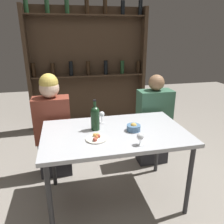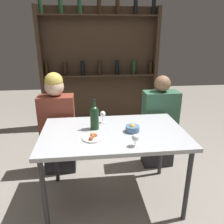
{
  "view_description": "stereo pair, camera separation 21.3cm",
  "coord_description": "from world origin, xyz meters",
  "px_view_note": "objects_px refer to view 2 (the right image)",
  "views": [
    {
      "loc": [
        -0.44,
        -1.83,
        1.64
      ],
      "look_at": [
        0.0,
        0.12,
        0.92
      ],
      "focal_mm": 35.0,
      "sensor_mm": 36.0,
      "label": 1
    },
    {
      "loc": [
        -0.23,
        -1.87,
        1.64
      ],
      "look_at": [
        0.0,
        0.12,
        0.92
      ],
      "focal_mm": 35.0,
      "sensor_mm": 36.0,
      "label": 2
    }
  ],
  "objects_px": {
    "snack_bowl": "(132,128)",
    "seated_person_left": "(58,125)",
    "wine_glass_1": "(135,138)",
    "seated_person_right": "(159,125)",
    "wine_glass_0": "(103,114)",
    "food_plate_0": "(93,137)",
    "wine_bottle": "(94,116)"
  },
  "relations": [
    {
      "from": "wine_glass_0",
      "to": "food_plate_0",
      "type": "height_order",
      "value": "wine_glass_0"
    },
    {
      "from": "wine_glass_1",
      "to": "seated_person_right",
      "type": "bearing_deg",
      "value": 60.14
    },
    {
      "from": "wine_glass_0",
      "to": "seated_person_left",
      "type": "xyz_separation_m",
      "value": [
        -0.52,
        0.35,
        -0.25
      ]
    },
    {
      "from": "wine_glass_0",
      "to": "seated_person_left",
      "type": "relative_size",
      "value": 0.1
    },
    {
      "from": "snack_bowl",
      "to": "wine_bottle",
      "type": "bearing_deg",
      "value": 163.28
    },
    {
      "from": "food_plate_0",
      "to": "seated_person_right",
      "type": "relative_size",
      "value": 0.16
    },
    {
      "from": "wine_glass_1",
      "to": "seated_person_right",
      "type": "height_order",
      "value": "seated_person_right"
    },
    {
      "from": "wine_glass_1",
      "to": "snack_bowl",
      "type": "relative_size",
      "value": 0.82
    },
    {
      "from": "wine_glass_0",
      "to": "seated_person_right",
      "type": "xyz_separation_m",
      "value": [
        0.74,
        0.35,
        -0.31
      ]
    },
    {
      "from": "food_plate_0",
      "to": "snack_bowl",
      "type": "xyz_separation_m",
      "value": [
        0.37,
        0.1,
        0.02
      ]
    },
    {
      "from": "wine_bottle",
      "to": "seated_person_left",
      "type": "bearing_deg",
      "value": 130.11
    },
    {
      "from": "seated_person_left",
      "to": "seated_person_right",
      "type": "distance_m",
      "value": 1.25
    },
    {
      "from": "snack_bowl",
      "to": "seated_person_left",
      "type": "bearing_deg",
      "value": 141.81
    },
    {
      "from": "wine_glass_0",
      "to": "seated_person_left",
      "type": "distance_m",
      "value": 0.67
    },
    {
      "from": "snack_bowl",
      "to": "seated_person_right",
      "type": "bearing_deg",
      "value": 51.98
    },
    {
      "from": "seated_person_left",
      "to": "seated_person_right",
      "type": "height_order",
      "value": "seated_person_left"
    },
    {
      "from": "food_plate_0",
      "to": "snack_bowl",
      "type": "height_order",
      "value": "snack_bowl"
    },
    {
      "from": "wine_glass_0",
      "to": "snack_bowl",
      "type": "bearing_deg",
      "value": -44.47
    },
    {
      "from": "food_plate_0",
      "to": "seated_person_left",
      "type": "height_order",
      "value": "seated_person_left"
    },
    {
      "from": "wine_bottle",
      "to": "food_plate_0",
      "type": "xyz_separation_m",
      "value": [
        -0.02,
        -0.21,
        -0.12
      ]
    },
    {
      "from": "food_plate_0",
      "to": "seated_person_right",
      "type": "bearing_deg",
      "value": 40.01
    },
    {
      "from": "wine_glass_1",
      "to": "snack_bowl",
      "type": "xyz_separation_m",
      "value": [
        0.04,
        0.28,
        -0.04
      ]
    },
    {
      "from": "wine_glass_0",
      "to": "wine_glass_1",
      "type": "height_order",
      "value": "wine_glass_0"
    },
    {
      "from": "seated_person_left",
      "to": "seated_person_right",
      "type": "bearing_deg",
      "value": -0.0
    },
    {
      "from": "seated_person_left",
      "to": "snack_bowl",
      "type": "bearing_deg",
      "value": -38.19
    },
    {
      "from": "seated_person_left",
      "to": "food_plate_0",
      "type": "bearing_deg",
      "value": -60.62
    },
    {
      "from": "seated_person_right",
      "to": "seated_person_left",
      "type": "bearing_deg",
      "value": 180.0
    },
    {
      "from": "wine_glass_0",
      "to": "seated_person_left",
      "type": "bearing_deg",
      "value": 145.45
    },
    {
      "from": "seated_person_left",
      "to": "wine_glass_0",
      "type": "bearing_deg",
      "value": -34.55
    },
    {
      "from": "snack_bowl",
      "to": "wine_glass_1",
      "type": "bearing_deg",
      "value": -97.1
    },
    {
      "from": "seated_person_right",
      "to": "wine_glass_0",
      "type": "bearing_deg",
      "value": -154.28
    },
    {
      "from": "wine_glass_0",
      "to": "food_plate_0",
      "type": "xyz_separation_m",
      "value": [
        -0.11,
        -0.36,
        -0.08
      ]
    }
  ]
}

